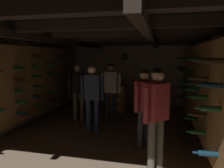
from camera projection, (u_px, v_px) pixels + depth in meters
name	position (u px, v px, depth m)	size (l,w,h in m)	color
ground_plane	(106.00, 133.00, 4.97)	(8.40, 8.40, 0.00)	#7A6651
room_shell	(108.00, 72.00, 5.04)	(4.72, 6.52, 2.41)	tan
wine_crate_stack	(118.00, 99.00, 6.73)	(0.52, 0.35, 0.90)	olive
display_bottle	(114.00, 80.00, 6.69)	(0.08, 0.08, 0.35)	#143819
person_host_center	(92.00, 92.00, 4.84)	(0.53, 0.29, 1.62)	#232D4C
person_guest_mid_right	(144.00, 102.00, 4.05)	(0.36, 0.48, 1.56)	#2D2D33
person_guest_rear_center	(111.00, 87.00, 5.77)	(0.54, 0.35, 1.61)	#232D4C
person_guest_near_right	(157.00, 109.00, 3.26)	(0.39, 0.42, 1.63)	#4C473D
person_guest_far_left	(78.00, 88.00, 5.79)	(0.47, 0.43, 1.57)	brown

